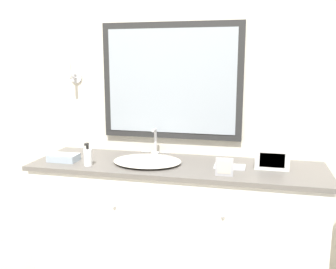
{
  "coord_description": "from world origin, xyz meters",
  "views": [
    {
      "loc": [
        0.5,
        -2.05,
        1.56
      ],
      "look_at": [
        -0.06,
        0.32,
        1.08
      ],
      "focal_mm": 40.0,
      "sensor_mm": 36.0,
      "label": 1
    }
  ],
  "objects": [
    {
      "name": "vanity_counter",
      "position": [
        0.0,
        0.32,
        0.44
      ],
      "size": [
        1.95,
        0.58,
        0.88
      ],
      "color": "white",
      "rests_on": "ground_plane"
    },
    {
      "name": "soap_bottle",
      "position": [
        -0.56,
        0.15,
        0.94
      ],
      "size": [
        0.06,
        0.06,
        0.15
      ],
      "color": "white",
      "rests_on": "vanity_counter"
    },
    {
      "name": "wall_back",
      "position": [
        -0.0,
        0.63,
        1.28
      ],
      "size": [
        8.0,
        0.18,
        2.55
      ],
      "color": "silver",
      "rests_on": "ground_plane"
    },
    {
      "name": "appliance_box",
      "position": [
        0.62,
        0.36,
        0.95
      ],
      "size": [
        0.21,
        0.12,
        0.13
      ],
      "color": "white",
      "rests_on": "vanity_counter"
    },
    {
      "name": "sink_basin",
      "position": [
        -0.19,
        0.3,
        0.9
      ],
      "size": [
        0.46,
        0.43,
        0.21
      ],
      "color": "silver",
      "rests_on": "vanity_counter"
    },
    {
      "name": "hand_towel_near_sink",
      "position": [
        -0.78,
        0.22,
        0.91
      ],
      "size": [
        0.2,
        0.12,
        0.05
      ],
      "color": "#A8B7C6",
      "rests_on": "vanity_counter"
    },
    {
      "name": "picture_frame",
      "position": [
        0.33,
        0.13,
        0.94
      ],
      "size": [
        0.11,
        0.01,
        0.11
      ],
      "color": "#B2B2B7",
      "rests_on": "vanity_counter"
    },
    {
      "name": "metal_tray",
      "position": [
        0.35,
        0.32,
        0.89
      ],
      "size": [
        0.2,
        0.12,
        0.01
      ],
      "color": "silver",
      "rests_on": "vanity_counter"
    }
  ]
}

